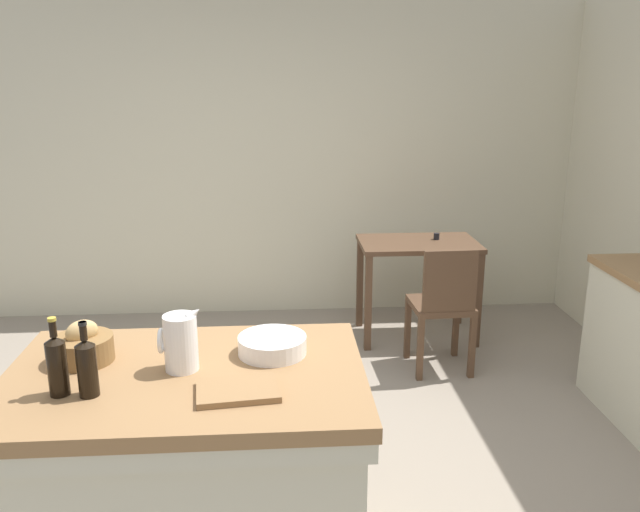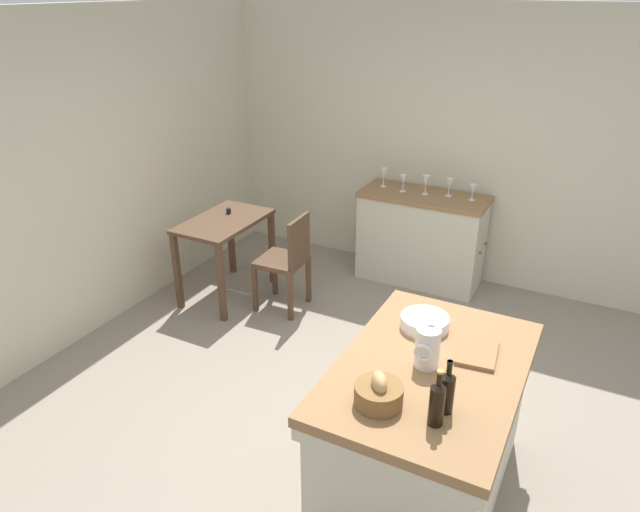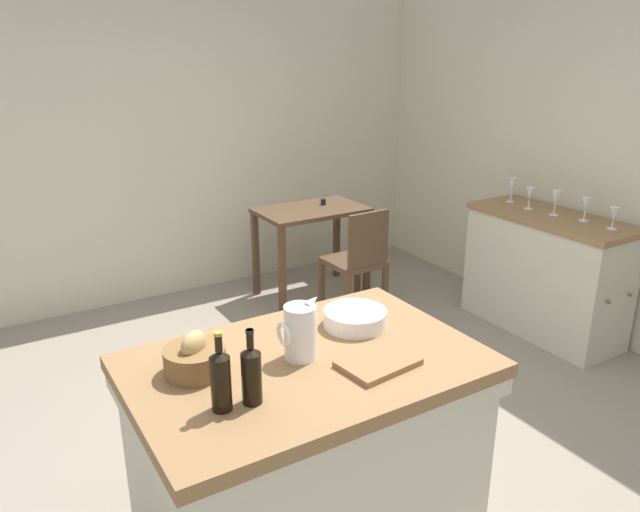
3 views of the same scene
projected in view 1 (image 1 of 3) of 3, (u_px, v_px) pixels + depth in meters
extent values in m
plane|color=gray|center=(274.00, 486.00, 3.30)|extent=(6.76, 6.76, 0.00)
cube|color=beige|center=(271.00, 161.00, 5.44)|extent=(5.32, 0.12, 2.60)
cube|color=olive|center=(185.00, 379.00, 2.53)|extent=(1.40, 0.93, 0.06)
cube|color=beige|center=(186.00, 395.00, 2.55)|extent=(1.38, 0.91, 0.08)
cube|color=beige|center=(191.00, 479.00, 2.66)|extent=(1.32, 0.85, 0.84)
cube|color=#513826|center=(418.00, 244.00, 4.98)|extent=(0.90, 0.56, 0.04)
cube|color=#513826|center=(368.00, 303.00, 4.82)|extent=(0.05, 0.05, 0.74)
cube|color=#513826|center=(478.00, 301.00, 4.88)|extent=(0.05, 0.05, 0.74)
cube|color=#513826|center=(360.00, 283.00, 5.29)|extent=(0.05, 0.05, 0.74)
cube|color=#513826|center=(460.00, 281.00, 5.35)|extent=(0.05, 0.05, 0.74)
cylinder|color=black|center=(437.00, 236.00, 5.03)|extent=(0.04, 0.04, 0.05)
cube|color=#513826|center=(440.00, 305.00, 4.50)|extent=(0.42, 0.42, 0.04)
cube|color=#513826|center=(450.00, 281.00, 4.27)|extent=(0.36, 0.05, 0.42)
cube|color=#513826|center=(456.00, 327.00, 4.76)|extent=(0.04, 0.04, 0.44)
cube|color=#513826|center=(407.00, 329.00, 4.72)|extent=(0.04, 0.04, 0.44)
cube|color=#513826|center=(472.00, 347.00, 4.42)|extent=(0.04, 0.04, 0.44)
cube|color=#513826|center=(420.00, 349.00, 4.38)|extent=(0.04, 0.04, 0.44)
cylinder|color=white|center=(181.00, 343.00, 2.52)|extent=(0.13, 0.13, 0.22)
cone|color=white|center=(194.00, 313.00, 2.49)|extent=(0.07, 0.04, 0.06)
torus|color=white|center=(161.00, 341.00, 2.51)|extent=(0.02, 0.10, 0.10)
cylinder|color=white|center=(272.00, 345.00, 2.68)|extent=(0.28, 0.28, 0.08)
cylinder|color=brown|center=(84.00, 349.00, 2.61)|extent=(0.24, 0.24, 0.10)
ellipsoid|color=tan|center=(82.00, 332.00, 2.59)|extent=(0.15, 0.13, 0.10)
cube|color=olive|center=(238.00, 390.00, 2.36)|extent=(0.32, 0.24, 0.02)
cylinder|color=black|center=(87.00, 371.00, 2.32)|extent=(0.07, 0.07, 0.19)
cone|color=black|center=(84.00, 343.00, 2.29)|extent=(0.07, 0.07, 0.02)
cylinder|color=black|center=(83.00, 331.00, 2.28)|extent=(0.03, 0.03, 0.07)
cylinder|color=black|center=(82.00, 324.00, 2.27)|extent=(0.03, 0.03, 0.01)
cylinder|color=black|center=(58.00, 369.00, 2.32)|extent=(0.07, 0.07, 0.20)
cone|color=black|center=(54.00, 340.00, 2.29)|extent=(0.07, 0.07, 0.02)
cylinder|color=black|center=(53.00, 327.00, 2.28)|extent=(0.03, 0.03, 0.07)
cylinder|color=#B29933|center=(52.00, 319.00, 2.27)|extent=(0.03, 0.03, 0.01)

